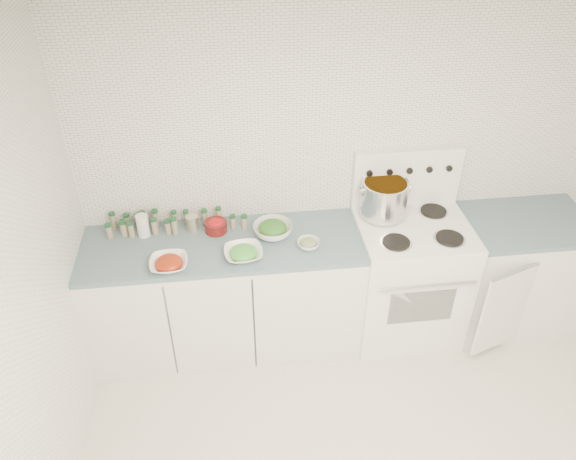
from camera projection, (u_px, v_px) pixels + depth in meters
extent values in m
cube|color=white|center=(338.00, 166.00, 3.82)|extent=(3.50, 0.02, 2.50)
cube|color=white|center=(7.00, 360.00, 2.44)|extent=(0.02, 3.00, 2.50)
cube|color=white|center=(446.00, 57.00, 1.87)|extent=(3.50, 3.00, 0.02)
cube|color=white|center=(226.00, 296.00, 3.96)|extent=(1.85, 0.62, 0.86)
cube|color=slate|center=(222.00, 246.00, 3.70)|extent=(1.85, 0.62, 0.03)
cube|color=white|center=(407.00, 280.00, 4.06)|extent=(0.76, 0.65, 0.92)
cube|color=black|center=(421.00, 306.00, 3.78)|extent=(0.45, 0.01, 0.28)
cylinder|color=silver|center=(428.00, 286.00, 3.62)|extent=(0.65, 0.02, 0.02)
cube|color=white|center=(415.00, 228.00, 3.79)|extent=(0.76, 0.65, 0.01)
cube|color=white|center=(407.00, 177.00, 3.90)|extent=(0.76, 0.06, 0.43)
cylinder|color=silver|center=(396.00, 243.00, 3.64)|extent=(0.21, 0.21, 0.01)
cylinder|color=black|center=(396.00, 242.00, 3.63)|extent=(0.18, 0.18, 0.01)
cylinder|color=silver|center=(450.00, 239.00, 3.67)|extent=(0.21, 0.21, 0.01)
cylinder|color=black|center=(450.00, 238.00, 3.67)|extent=(0.18, 0.18, 0.01)
cylinder|color=silver|center=(383.00, 215.00, 3.89)|extent=(0.21, 0.21, 0.01)
cylinder|color=black|center=(383.00, 214.00, 3.89)|extent=(0.18, 0.18, 0.01)
cylinder|color=silver|center=(433.00, 211.00, 3.93)|extent=(0.21, 0.21, 0.01)
cylinder|color=black|center=(434.00, 211.00, 3.93)|extent=(0.18, 0.18, 0.01)
cylinder|color=black|center=(369.00, 173.00, 3.80)|extent=(0.04, 0.02, 0.04)
cylinder|color=black|center=(390.00, 172.00, 3.81)|extent=(0.04, 0.02, 0.04)
cylinder|color=black|center=(409.00, 171.00, 3.83)|extent=(0.04, 0.02, 0.04)
cylinder|color=black|center=(429.00, 169.00, 3.84)|extent=(0.04, 0.02, 0.04)
cylinder|color=black|center=(449.00, 168.00, 3.85)|extent=(0.04, 0.02, 0.04)
cube|color=white|center=(513.00, 272.00, 4.17)|extent=(0.89, 0.62, 0.86)
cube|color=slate|center=(529.00, 223.00, 3.91)|extent=(0.89, 0.62, 0.03)
cube|color=white|center=(503.00, 311.00, 3.85)|extent=(0.38, 0.15, 0.70)
cylinder|color=silver|center=(384.00, 198.00, 3.83)|extent=(0.32, 0.32, 0.24)
cylinder|color=orange|center=(386.00, 185.00, 3.76)|extent=(0.29, 0.29, 0.03)
torus|color=silver|center=(361.00, 190.00, 3.77)|extent=(0.01, 0.08, 0.08)
torus|color=silver|center=(409.00, 187.00, 3.80)|extent=(0.01, 0.08, 0.08)
imported|color=white|center=(169.00, 264.00, 3.47)|extent=(0.24, 0.24, 0.06)
ellipsoid|color=#A52D0E|center=(169.00, 262.00, 3.47)|extent=(0.17, 0.17, 0.08)
imported|color=white|center=(243.00, 254.00, 3.55)|extent=(0.26, 0.26, 0.06)
ellipsoid|color=green|center=(243.00, 252.00, 3.55)|extent=(0.17, 0.17, 0.08)
imported|color=white|center=(273.00, 230.00, 3.74)|extent=(0.31, 0.31, 0.08)
ellipsoid|color=#2C601B|center=(273.00, 227.00, 3.73)|extent=(0.19, 0.19, 0.08)
imported|color=white|center=(309.00, 244.00, 3.65)|extent=(0.19, 0.19, 0.05)
ellipsoid|color=#2F4C1E|center=(309.00, 243.00, 3.64)|extent=(0.11, 0.11, 0.05)
cylinder|color=#540F0E|center=(216.00, 227.00, 3.78)|extent=(0.15, 0.15, 0.08)
ellipsoid|color=red|center=(216.00, 223.00, 3.76)|extent=(0.11, 0.11, 0.05)
cylinder|color=white|center=(143.00, 226.00, 3.72)|extent=(0.09, 0.09, 0.16)
cylinder|color=#AEA493|center=(193.00, 223.00, 3.78)|extent=(0.09, 0.09, 0.11)
cylinder|color=gray|center=(114.00, 222.00, 3.80)|extent=(0.04, 0.04, 0.11)
cylinder|color=#134524|center=(112.00, 214.00, 3.76)|extent=(0.04, 0.04, 0.02)
cylinder|color=gray|center=(128.00, 222.00, 3.81)|extent=(0.04, 0.04, 0.09)
cylinder|color=#134524|center=(126.00, 215.00, 3.77)|extent=(0.04, 0.04, 0.02)
cylinder|color=gray|center=(143.00, 220.00, 3.82)|extent=(0.05, 0.05, 0.10)
cylinder|color=#134524|center=(142.00, 213.00, 3.78)|extent=(0.05, 0.05, 0.02)
cylinder|color=gray|center=(156.00, 219.00, 3.82)|extent=(0.04, 0.04, 0.11)
cylinder|color=#134524|center=(154.00, 211.00, 3.78)|extent=(0.04, 0.04, 0.02)
cylinder|color=gray|center=(175.00, 219.00, 3.83)|extent=(0.04, 0.04, 0.10)
cylinder|color=#134524|center=(174.00, 212.00, 3.80)|extent=(0.04, 0.04, 0.02)
cylinder|color=gray|center=(187.00, 219.00, 3.83)|extent=(0.04, 0.04, 0.10)
cylinder|color=#134524|center=(186.00, 212.00, 3.79)|extent=(0.04, 0.04, 0.02)
cylinder|color=gray|center=(205.00, 218.00, 3.85)|extent=(0.04, 0.04, 0.10)
cylinder|color=#134524|center=(204.00, 211.00, 3.81)|extent=(0.04, 0.04, 0.02)
cylinder|color=gray|center=(219.00, 216.00, 3.86)|extent=(0.04, 0.04, 0.10)
cylinder|color=#134524|center=(218.00, 209.00, 3.82)|extent=(0.04, 0.04, 0.02)
cylinder|color=gray|center=(109.00, 232.00, 3.71)|extent=(0.04, 0.04, 0.09)
cylinder|color=#134524|center=(108.00, 225.00, 3.68)|extent=(0.04, 0.04, 0.02)
cylinder|color=gray|center=(124.00, 229.00, 3.74)|extent=(0.05, 0.05, 0.10)
cylinder|color=#134524|center=(122.00, 222.00, 3.70)|extent=(0.05, 0.05, 0.02)
cylinder|color=gray|center=(131.00, 230.00, 3.73)|extent=(0.04, 0.04, 0.10)
cylinder|color=#134524|center=(130.00, 223.00, 3.69)|extent=(0.04, 0.04, 0.02)
cylinder|color=gray|center=(155.00, 227.00, 3.75)|extent=(0.04, 0.04, 0.11)
cylinder|color=#134524|center=(154.00, 220.00, 3.71)|extent=(0.04, 0.04, 0.02)
cylinder|color=gray|center=(175.00, 227.00, 3.74)|extent=(0.04, 0.04, 0.11)
cylinder|color=#134524|center=(173.00, 219.00, 3.71)|extent=(0.04, 0.04, 0.02)
cylinder|color=gray|center=(168.00, 228.00, 3.75)|extent=(0.04, 0.04, 0.09)
cylinder|color=#134524|center=(167.00, 221.00, 3.72)|extent=(0.04, 0.04, 0.02)
cylinder|color=gray|center=(233.00, 223.00, 3.81)|extent=(0.04, 0.04, 0.09)
cylinder|color=#134524|center=(233.00, 216.00, 3.78)|extent=(0.04, 0.04, 0.02)
cylinder|color=gray|center=(244.00, 223.00, 3.80)|extent=(0.04, 0.04, 0.09)
cylinder|color=#134524|center=(244.00, 216.00, 3.77)|extent=(0.04, 0.04, 0.02)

